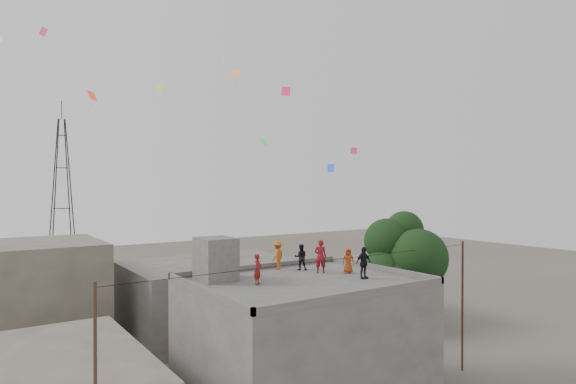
# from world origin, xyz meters

# --- Properties ---
(main_building) EXTENTS (10.00, 8.00, 6.10)m
(main_building) POSITION_xyz_m (0.00, 0.00, 3.05)
(main_building) COLOR #514E4B
(main_building) RESTS_ON ground
(parapet) EXTENTS (10.00, 8.00, 0.30)m
(parapet) POSITION_xyz_m (0.00, 0.00, 6.25)
(parapet) COLOR #514E4B
(parapet) RESTS_ON main_building
(stair_head_box) EXTENTS (1.60, 1.80, 2.00)m
(stair_head_box) POSITION_xyz_m (-3.20, 2.60, 7.10)
(stair_head_box) COLOR #514E4B
(stair_head_box) RESTS_ON main_building
(neighbor_north) EXTENTS (12.00, 9.00, 5.00)m
(neighbor_north) POSITION_xyz_m (2.00, 14.00, 2.50)
(neighbor_north) COLOR #514E4B
(neighbor_north) RESTS_ON ground
(neighbor_northwest) EXTENTS (9.00, 8.00, 7.00)m
(neighbor_northwest) POSITION_xyz_m (-10.00, 16.00, 3.50)
(neighbor_northwest) COLOR #575145
(neighbor_northwest) RESTS_ON ground
(neighbor_east) EXTENTS (7.00, 8.00, 4.40)m
(neighbor_east) POSITION_xyz_m (14.00, 10.00, 2.20)
(neighbor_east) COLOR #575145
(neighbor_east) RESTS_ON ground
(tree) EXTENTS (4.90, 4.60, 9.10)m
(tree) POSITION_xyz_m (7.37, 0.60, 6.10)
(tree) COLOR black
(tree) RESTS_ON ground
(utility_line) EXTENTS (20.12, 0.62, 7.40)m
(utility_line) POSITION_xyz_m (0.50, -1.25, 3.83)
(utility_line) COLOR black
(utility_line) RESTS_ON ground
(transmission_tower) EXTENTS (2.97, 2.97, 20.01)m
(transmission_tower) POSITION_xyz_m (-4.00, 40.00, 9.07)
(transmission_tower) COLOR black
(transmission_tower) RESTS_ON ground
(person_red_adult) EXTENTS (0.74, 0.68, 1.70)m
(person_red_adult) POSITION_xyz_m (2.03, 1.29, 6.95)
(person_red_adult) COLOR maroon
(person_red_adult) RESTS_ON main_building
(person_orange_child) EXTENTS (0.74, 0.68, 1.26)m
(person_orange_child) POSITION_xyz_m (3.18, 0.47, 6.73)
(person_orange_child) COLOR #AB3A13
(person_orange_child) RESTS_ON main_building
(person_dark_child) EXTENTS (0.83, 0.79, 1.36)m
(person_dark_child) POSITION_xyz_m (1.70, 2.55, 6.78)
(person_dark_child) COLOR black
(person_dark_child) RESTS_ON main_building
(person_dark_adult) EXTENTS (0.90, 0.38, 1.52)m
(person_dark_adult) POSITION_xyz_m (2.79, -1.07, 6.86)
(person_dark_adult) COLOR black
(person_dark_adult) RESTS_ON main_building
(person_orange_adult) EXTENTS (1.13, 0.98, 1.51)m
(person_orange_adult) POSITION_xyz_m (0.79, 3.40, 6.86)
(person_orange_adult) COLOR #BE5A15
(person_orange_adult) RESTS_ON main_building
(person_red_child) EXTENTS (0.60, 0.58, 1.38)m
(person_red_child) POSITION_xyz_m (-2.09, 0.58, 6.79)
(person_red_child) COLOR maroon
(person_red_child) RESTS_ON main_building
(kites) EXTENTS (21.37, 15.56, 9.78)m
(kites) POSITION_xyz_m (0.06, 7.87, 15.59)
(kites) COLOR red
(kites) RESTS_ON ground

